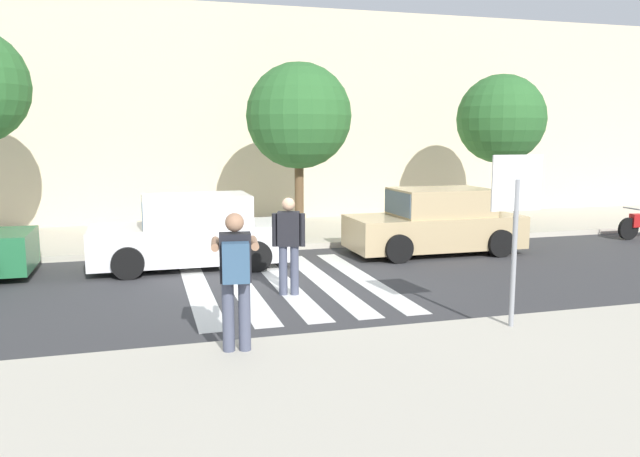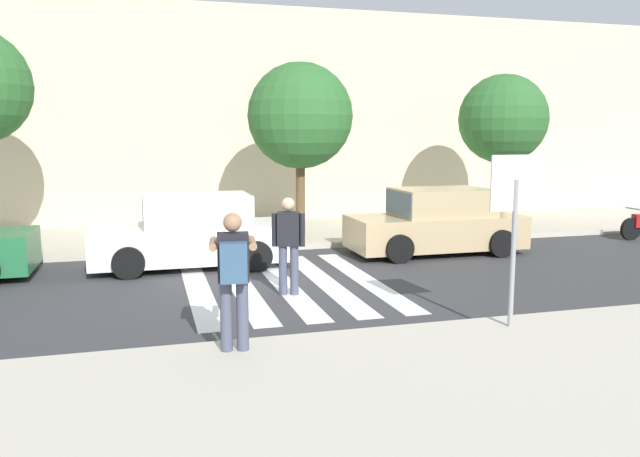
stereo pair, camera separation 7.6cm
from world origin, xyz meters
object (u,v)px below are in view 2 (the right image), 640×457
Objects in this scene: parked_car_tan at (437,223)px; street_tree_center at (300,116)px; stop_sign at (515,203)px; photographer_with_backpack at (233,270)px; pedestrian_crossing at (288,240)px; street_tree_east at (503,119)px; parked_car_white at (193,233)px.

parked_car_tan is 0.90× the size of street_tree_center.
stop_sign is 1.39× the size of photographer_with_backpack.
stop_sign is 6.34m from parked_car_tan.
street_tree_east reaches higher than pedestrian_crossing.
parked_car_tan is at bearing 46.43° from photographer_with_backpack.
pedestrian_crossing reaches higher than parked_car_white.
street_tree_center is (-0.89, 8.61, 1.41)m from stop_sign.
stop_sign is 4.05m from pedestrian_crossing.
stop_sign is at bearing -56.72° from parked_car_white.
street_tree_center is (1.59, 5.53, 2.31)m from pedestrian_crossing.
parked_car_tan is at bearing 34.07° from pedestrian_crossing.
pedestrian_crossing is at bearing 65.70° from photographer_with_backpack.
pedestrian_crossing is at bearing -145.93° from parked_car_tan.
stop_sign reaches higher than photographer_with_backpack.
photographer_with_backpack is 8.22m from parked_car_tan.
stop_sign is at bearing -120.70° from street_tree_east.
parked_car_tan is at bearing -0.00° from parked_car_white.
street_tree_east reaches higher than parked_car_tan.
parked_car_white is 0.90× the size of street_tree_center.
pedestrian_crossing is 0.42× the size of parked_car_white.
stop_sign is 8.77m from street_tree_center.
parked_car_tan is (1.80, 5.97, -1.15)m from stop_sign.
pedestrian_crossing is (1.38, 3.05, -0.19)m from photographer_with_backpack.
parked_car_white is 5.72m from parked_car_tan.
photographer_with_backpack is (-3.85, 0.02, -0.71)m from stop_sign.
photographer_with_backpack is at bearing -114.30° from pedestrian_crossing.
pedestrian_crossing reaches higher than parked_car_tan.
street_tree_center reaches higher than pedestrian_crossing.
stop_sign is 1.39× the size of pedestrian_crossing.
street_tree_east is (5.15, 8.67, 1.37)m from stop_sign.
street_tree_east is at bearing 59.30° from stop_sign.
parked_car_white is 4.77m from street_tree_center.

